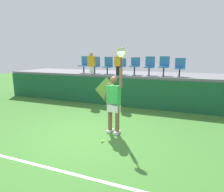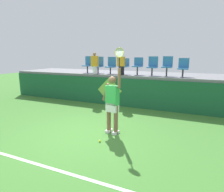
# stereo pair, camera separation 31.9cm
# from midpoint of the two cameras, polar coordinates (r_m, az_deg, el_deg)

# --- Properties ---
(ground_plane) EXTENTS (40.00, 40.00, 0.00)m
(ground_plane) POSITION_cam_midpoint_polar(r_m,az_deg,el_deg) (6.03, -6.86, -11.44)
(ground_plane) COLOR #3D752D
(court_back_wall) EXTENTS (13.68, 0.20, 1.33)m
(court_back_wall) POSITION_cam_midpoint_polar(r_m,az_deg,el_deg) (9.11, 5.20, 1.04)
(court_back_wall) COLOR #195633
(court_back_wall) RESTS_ON ground_plane
(spectator_platform) EXTENTS (13.68, 2.84, 0.12)m
(spectator_platform) POSITION_cam_midpoint_polar(r_m,az_deg,el_deg) (10.30, 7.78, 6.33)
(spectator_platform) COLOR slate
(spectator_platform) RESTS_ON court_back_wall
(court_baseline_stripe) EXTENTS (12.31, 0.08, 0.01)m
(court_baseline_stripe) POSITION_cam_midpoint_polar(r_m,az_deg,el_deg) (4.76, -18.58, -18.76)
(court_baseline_stripe) COLOR white
(court_baseline_stripe) RESTS_ON ground_plane
(tennis_player) EXTENTS (0.75, 0.32, 2.60)m
(tennis_player) POSITION_cam_midpoint_polar(r_m,az_deg,el_deg) (5.84, 1.70, -1.70)
(tennis_player) COLOR white
(tennis_player) RESTS_ON ground_plane
(tennis_ball) EXTENTS (0.07, 0.07, 0.07)m
(tennis_ball) POSITION_cam_midpoint_polar(r_m,az_deg,el_deg) (5.55, -1.96, -13.16)
(tennis_ball) COLOR #D1E533
(tennis_ball) RESTS_ON ground_plane
(water_bottle) EXTENTS (0.06, 0.06, 0.22)m
(water_bottle) POSITION_cam_midpoint_polar(r_m,az_deg,el_deg) (9.81, -4.48, 7.13)
(water_bottle) COLOR white
(water_bottle) RESTS_ON spectator_platform
(stadium_chair_0) EXTENTS (0.44, 0.42, 0.88)m
(stadium_chair_0) POSITION_cam_midpoint_polar(r_m,az_deg,el_deg) (10.52, -6.20, 9.41)
(stadium_chair_0) COLOR #38383D
(stadium_chair_0) RESTS_ON spectator_platform
(stadium_chair_1) EXTENTS (0.44, 0.42, 0.86)m
(stadium_chair_1) POSITION_cam_midpoint_polar(r_m,az_deg,el_deg) (10.22, -3.04, 9.27)
(stadium_chair_1) COLOR #38383D
(stadium_chair_1) RESTS_ON spectator_platform
(stadium_chair_2) EXTENTS (0.44, 0.42, 0.85)m
(stadium_chair_2) POSITION_cam_midpoint_polar(r_m,az_deg,el_deg) (9.91, 0.66, 9.17)
(stadium_chair_2) COLOR #38383D
(stadium_chair_2) RESTS_ON spectator_platform
(stadium_chair_3) EXTENTS (0.44, 0.42, 0.78)m
(stadium_chair_3) POSITION_cam_midpoint_polar(r_m,az_deg,el_deg) (9.64, 4.56, 9.04)
(stadium_chair_3) COLOR #38383D
(stadium_chair_3) RESTS_ON spectator_platform
(stadium_chair_4) EXTENTS (0.44, 0.42, 0.83)m
(stadium_chair_4) POSITION_cam_midpoint_polar(r_m,az_deg,el_deg) (9.43, 8.62, 9.03)
(stadium_chair_4) COLOR #38383D
(stadium_chair_4) RESTS_ON spectator_platform
(stadium_chair_5) EXTENTS (0.44, 0.42, 0.88)m
(stadium_chair_5) POSITION_cam_midpoint_polar(r_m,az_deg,el_deg) (9.27, 12.88, 8.83)
(stadium_chair_5) COLOR #38383D
(stadium_chair_5) RESTS_ON spectator_platform
(stadium_chair_6) EXTENTS (0.44, 0.42, 0.88)m
(stadium_chair_6) POSITION_cam_midpoint_polar(r_m,az_deg,el_deg) (9.16, 16.96, 8.69)
(stadium_chair_6) COLOR #38383D
(stadium_chair_6) RESTS_ON spectator_platform
(stadium_chair_7) EXTENTS (0.44, 0.42, 0.81)m
(stadium_chair_7) POSITION_cam_midpoint_polar(r_m,az_deg,el_deg) (9.10, 21.26, 8.04)
(stadium_chair_7) COLOR #38383D
(stadium_chair_7) RESTS_ON spectator_platform
(spectator_0) EXTENTS (0.34, 0.20, 1.07)m
(spectator_0) POSITION_cam_midpoint_polar(r_m,az_deg,el_deg) (9.83, -4.21, 9.70)
(spectator_0) COLOR white
(spectator_0) RESTS_ON spectator_platform
(spectator_1) EXTENTS (0.34, 0.20, 1.04)m
(spectator_1) POSITION_cam_midpoint_polar(r_m,az_deg,el_deg) (9.23, 3.66, 9.48)
(spectator_1) COLOR black
(spectator_1) RESTS_ON spectator_platform
(wall_signage_mount) EXTENTS (1.27, 0.01, 1.37)m
(wall_signage_mount) POSITION_cam_midpoint_polar(r_m,az_deg,el_deg) (9.45, 0.24, -2.64)
(wall_signage_mount) COLOR #195633
(wall_signage_mount) RESTS_ON ground_plane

